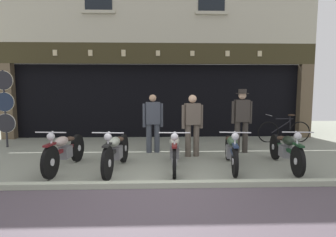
{
  "coord_description": "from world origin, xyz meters",
  "views": [
    {
      "loc": [
        -0.03,
        -4.81,
        1.77
      ],
      "look_at": [
        0.24,
        2.82,
        0.94
      ],
      "focal_mm": 30.15,
      "sensor_mm": 36.0,
      "label": 1
    }
  ],
  "objects_px": {
    "motorcycle_right": "(286,149)",
    "salesman_right": "(242,117)",
    "motorcycle_center_left": "(116,151)",
    "motorcycle_center_right": "(231,149)",
    "shopkeeper_center": "(192,123)",
    "tyre_sign_pole": "(5,103)",
    "leaning_bicycle": "(284,131)",
    "motorcycle_center": "(175,150)",
    "motorcycle_left": "(65,150)",
    "salesman_left": "(153,121)",
    "advert_board_near": "(215,87)"
  },
  "relations": [
    {
      "from": "motorcycle_right",
      "to": "shopkeeper_center",
      "type": "distance_m",
      "value": 2.3
    },
    {
      "from": "advert_board_near",
      "to": "shopkeeper_center",
      "type": "bearing_deg",
      "value": -111.1
    },
    {
      "from": "shopkeeper_center",
      "to": "tyre_sign_pole",
      "type": "xyz_separation_m",
      "value": [
        -5.41,
        1.32,
        0.45
      ]
    },
    {
      "from": "salesman_right",
      "to": "leaning_bicycle",
      "type": "bearing_deg",
      "value": -142.34
    },
    {
      "from": "motorcycle_center",
      "to": "advert_board_near",
      "type": "relative_size",
      "value": 1.82
    },
    {
      "from": "salesman_left",
      "to": "leaning_bicycle",
      "type": "distance_m",
      "value": 4.5
    },
    {
      "from": "salesman_left",
      "to": "salesman_right",
      "type": "distance_m",
      "value": 2.43
    },
    {
      "from": "motorcycle_center",
      "to": "shopkeeper_center",
      "type": "bearing_deg",
      "value": -111.99
    },
    {
      "from": "motorcycle_left",
      "to": "motorcycle_center",
      "type": "bearing_deg",
      "value": -173.63
    },
    {
      "from": "salesman_left",
      "to": "motorcycle_center_right",
      "type": "bearing_deg",
      "value": 132.41
    },
    {
      "from": "tyre_sign_pole",
      "to": "motorcycle_center",
      "type": "bearing_deg",
      "value": -26.23
    },
    {
      "from": "salesman_right",
      "to": "tyre_sign_pole",
      "type": "xyz_separation_m",
      "value": [
        -6.82,
        0.92,
        0.36
      ]
    },
    {
      "from": "motorcycle_center",
      "to": "leaning_bicycle",
      "type": "height_order",
      "value": "leaning_bicycle"
    },
    {
      "from": "leaning_bicycle",
      "to": "salesman_right",
      "type": "bearing_deg",
      "value": 127.31
    },
    {
      "from": "motorcycle_center_left",
      "to": "leaning_bicycle",
      "type": "height_order",
      "value": "motorcycle_center_left"
    },
    {
      "from": "motorcycle_right",
      "to": "salesman_left",
      "type": "bearing_deg",
      "value": -22.98
    },
    {
      "from": "motorcycle_right",
      "to": "tyre_sign_pole",
      "type": "xyz_separation_m",
      "value": [
        -7.38,
        2.41,
        0.92
      ]
    },
    {
      "from": "motorcycle_center",
      "to": "salesman_left",
      "type": "height_order",
      "value": "salesman_left"
    },
    {
      "from": "salesman_left",
      "to": "leaning_bicycle",
      "type": "height_order",
      "value": "salesman_left"
    },
    {
      "from": "shopkeeper_center",
      "to": "leaning_bicycle",
      "type": "distance_m",
      "value": 3.76
    },
    {
      "from": "salesman_left",
      "to": "salesman_right",
      "type": "bearing_deg",
      "value": 171.9
    },
    {
      "from": "shopkeeper_center",
      "to": "motorcycle_center_right",
      "type": "bearing_deg",
      "value": 116.67
    },
    {
      "from": "motorcycle_center_right",
      "to": "motorcycle_center",
      "type": "bearing_deg",
      "value": 8.94
    },
    {
      "from": "tyre_sign_pole",
      "to": "motorcycle_center_left",
      "type": "bearing_deg",
      "value": -34.77
    },
    {
      "from": "tyre_sign_pole",
      "to": "advert_board_near",
      "type": "relative_size",
      "value": 2.06
    },
    {
      "from": "salesman_right",
      "to": "advert_board_near",
      "type": "bearing_deg",
      "value": -84.93
    },
    {
      "from": "motorcycle_right",
      "to": "advert_board_near",
      "type": "height_order",
      "value": "advert_board_near"
    },
    {
      "from": "motorcycle_left",
      "to": "advert_board_near",
      "type": "height_order",
      "value": "advert_board_near"
    },
    {
      "from": "motorcycle_right",
      "to": "salesman_right",
      "type": "relative_size",
      "value": 1.16
    },
    {
      "from": "motorcycle_center_left",
      "to": "advert_board_near",
      "type": "bearing_deg",
      "value": -118.48
    },
    {
      "from": "motorcycle_center_left",
      "to": "salesman_left",
      "type": "bearing_deg",
      "value": -107.71
    },
    {
      "from": "motorcycle_center_right",
      "to": "salesman_right",
      "type": "bearing_deg",
      "value": -105.77
    },
    {
      "from": "motorcycle_left",
      "to": "salesman_left",
      "type": "bearing_deg",
      "value": -133.54
    },
    {
      "from": "salesman_left",
      "to": "salesman_right",
      "type": "xyz_separation_m",
      "value": [
        2.42,
        -0.09,
        0.1
      ]
    },
    {
      "from": "motorcycle_center_left",
      "to": "motorcycle_right",
      "type": "distance_m",
      "value": 3.74
    },
    {
      "from": "motorcycle_center_left",
      "to": "motorcycle_center_right",
      "type": "relative_size",
      "value": 1.03
    },
    {
      "from": "motorcycle_center_right",
      "to": "motorcycle_right",
      "type": "distance_m",
      "value": 1.22
    },
    {
      "from": "salesman_right",
      "to": "motorcycle_center_left",
      "type": "bearing_deg",
      "value": 26.95
    },
    {
      "from": "motorcycle_center",
      "to": "salesman_right",
      "type": "relative_size",
      "value": 1.16
    },
    {
      "from": "motorcycle_center_right",
      "to": "motorcycle_center_left",
      "type": "bearing_deg",
      "value": 11.11
    },
    {
      "from": "motorcycle_left",
      "to": "salesman_right",
      "type": "distance_m",
      "value": 4.59
    },
    {
      "from": "motorcycle_center_left",
      "to": "leaning_bicycle",
      "type": "relative_size",
      "value": 1.16
    },
    {
      "from": "motorcycle_left",
      "to": "motorcycle_center_right",
      "type": "distance_m",
      "value": 3.65
    },
    {
      "from": "motorcycle_center_left",
      "to": "shopkeeper_center",
      "type": "bearing_deg",
      "value": -139.59
    },
    {
      "from": "motorcycle_right",
      "to": "salesman_left",
      "type": "height_order",
      "value": "salesman_left"
    },
    {
      "from": "motorcycle_center_left",
      "to": "salesman_left",
      "type": "distance_m",
      "value": 1.91
    },
    {
      "from": "motorcycle_center",
      "to": "motorcycle_right",
      "type": "xyz_separation_m",
      "value": [
        2.48,
        -0.0,
        -0.0
      ]
    },
    {
      "from": "motorcycle_center_right",
      "to": "salesman_left",
      "type": "height_order",
      "value": "salesman_left"
    },
    {
      "from": "leaning_bicycle",
      "to": "shopkeeper_center",
      "type": "bearing_deg",
      "value": 119.08
    },
    {
      "from": "leaning_bicycle",
      "to": "tyre_sign_pole",
      "type": "bearing_deg",
      "value": 93.12
    }
  ]
}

